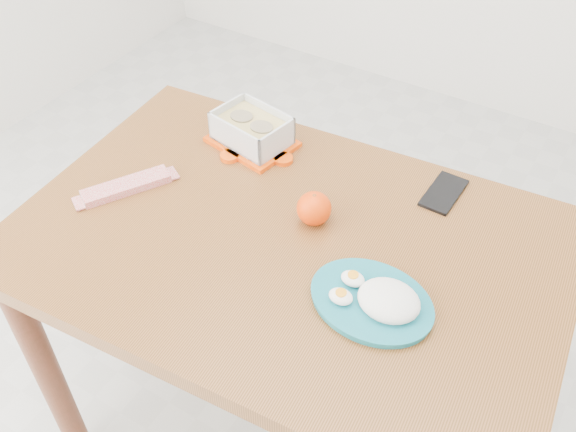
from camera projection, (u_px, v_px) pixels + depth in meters
The scene contains 7 objects.
ground at pixel (291, 398), 1.84m from camera, with size 3.50×3.50×0.00m, color #B7B7B2.
dining_table at pixel (288, 277), 1.34m from camera, with size 1.12×0.79×0.75m.
food_container at pixel (252, 130), 1.46m from camera, with size 0.21×0.17×0.08m.
orange_fruit at pixel (314, 208), 1.27m from camera, with size 0.07×0.07×0.07m, color #FF4105.
rice_plate at pixel (377, 299), 1.12m from camera, with size 0.24×0.24×0.06m.
candy_bar at pixel (126, 186), 1.36m from camera, with size 0.19×0.05×0.02m, color #BD090E.
smartphone at pixel (444, 193), 1.35m from camera, with size 0.06×0.13×0.01m, color black.
Camera 1 is at (0.51, -0.85, 1.64)m, focal length 40.00 mm.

